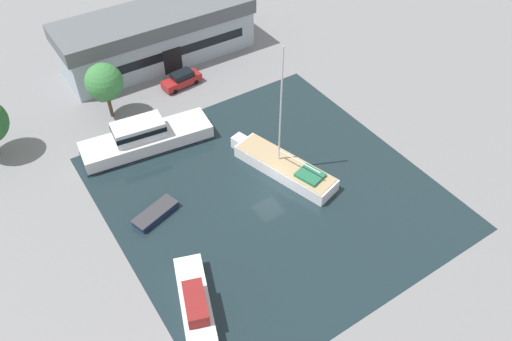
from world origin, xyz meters
TOP-DOWN VIEW (x-y plane):
  - ground_plane at (0.00, 0.00)m, footprint 440.00×440.00m
  - water_canal at (0.00, 0.00)m, footprint 28.63×29.73m
  - warehouse_building at (1.76, 27.48)m, footprint 24.41×8.25m
  - quay_tree_near_building at (-8.00, 19.29)m, footprint 4.03×4.03m
  - parked_car at (1.25, 20.28)m, footprint 4.98×2.34m
  - sailboat_moored at (2.73, 1.48)m, footprint 5.77×12.06m
  - motor_cruiser at (-6.97, 12.36)m, footprint 13.80×5.43m
  - small_dinghy at (-10.26, 3.12)m, footprint 4.66×2.88m
  - cabin_boat at (-11.77, -7.45)m, footprint 4.91×8.83m

SIDE VIEW (x-z plane):
  - ground_plane at x=0.00m, z-range 0.00..0.00m
  - water_canal at x=0.00m, z-range 0.00..0.01m
  - small_dinghy at x=-10.26m, z-range 0.01..0.65m
  - sailboat_moored at x=2.73m, z-range -6.07..7.59m
  - parked_car at x=1.25m, z-range -0.01..1.79m
  - cabin_boat at x=-11.77m, z-range -0.34..2.16m
  - motor_cruiser at x=-6.97m, z-range -0.45..2.80m
  - warehouse_building at x=1.76m, z-range 0.04..6.41m
  - quay_tree_near_building at x=-8.00m, z-range 1.21..7.70m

